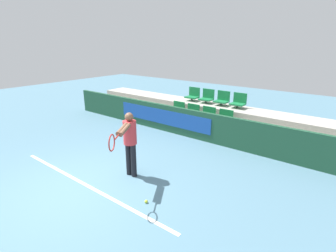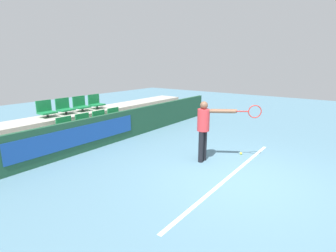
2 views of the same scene
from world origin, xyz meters
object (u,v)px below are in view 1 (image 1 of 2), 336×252
object	(u,v)px
stadium_chair_0	(177,110)
stadium_chair_4	(193,95)
stadium_chair_3	(225,119)
stadium_chair_6	(222,99)
stadium_chair_5	(207,97)
tennis_player	(129,139)
stadium_chair_1	(192,113)
tennis_ball	(146,201)
stadium_chair_2	(208,116)
stadium_chair_7	(239,102)

from	to	relation	value
stadium_chair_0	stadium_chair_4	bearing A→B (deg)	90.00
stadium_chair_3	stadium_chair_6	distance (m)	1.29
stadium_chair_5	tennis_player	distance (m)	4.96
stadium_chair_1	stadium_chair_6	distance (m)	1.29
stadium_chair_0	tennis_ball	xyz separation A→B (m)	(2.47, -4.42, -0.59)
stadium_chair_3	stadium_chair_4	bearing A→B (deg)	151.73
stadium_chair_3	tennis_player	distance (m)	3.90
stadium_chair_4	stadium_chair_5	world-z (taller)	same
stadium_chair_2	tennis_player	distance (m)	3.88
stadium_chair_3	stadium_chair_4	size ratio (longest dim) A/B	1.00
stadium_chair_3	stadium_chair_7	distance (m)	1.11
stadium_chair_0	tennis_player	distance (m)	4.14
stadium_chair_3	tennis_ball	size ratio (longest dim) A/B	7.92
stadium_chair_6	stadium_chair_7	world-z (taller)	same
stadium_chair_5	stadium_chair_1	bearing A→B (deg)	-90.00
stadium_chair_0	stadium_chair_6	xyz separation A→B (m)	(1.29, 1.04, 0.40)
stadium_chair_0	stadium_chair_7	world-z (taller)	stadium_chair_7
stadium_chair_7	tennis_player	bearing A→B (deg)	-95.49
stadium_chair_2	tennis_ball	bearing A→B (deg)	-74.98
stadium_chair_7	stadium_chair_4	bearing A→B (deg)	180.00
stadium_chair_2	stadium_chair_7	size ratio (longest dim) A/B	1.00
stadium_chair_1	stadium_chair_3	distance (m)	1.29
stadium_chair_3	tennis_ball	world-z (taller)	stadium_chair_3
stadium_chair_4	stadium_chair_6	size ratio (longest dim) A/B	1.00
tennis_ball	stadium_chair_4	bearing A→B (deg)	114.38
stadium_chair_1	stadium_chair_7	bearing A→B (deg)	38.89
stadium_chair_7	tennis_ball	bearing A→B (deg)	-84.33
stadium_chair_7	tennis_player	distance (m)	4.92
stadium_chair_5	stadium_chair_0	bearing A→B (deg)	-121.80
stadium_chair_0	stadium_chair_3	world-z (taller)	same
stadium_chair_7	stadium_chair_6	bearing A→B (deg)	180.00
stadium_chair_2	stadium_chair_1	bearing A→B (deg)	180.00
stadium_chair_0	tennis_player	bearing A→B (deg)	-69.25
stadium_chair_3	stadium_chair_4	xyz separation A→B (m)	(-1.93, 1.04, 0.40)
stadium_chair_2	stadium_chair_6	distance (m)	1.11
stadium_chair_0	stadium_chair_1	distance (m)	0.64
stadium_chair_7	tennis_player	xyz separation A→B (m)	(-0.47, -4.90, -0.07)
stadium_chair_1	stadium_chair_3	bearing A→B (deg)	0.00
stadium_chair_1	stadium_chair_3	world-z (taller)	same
stadium_chair_4	stadium_chair_7	size ratio (longest dim) A/B	1.00
tennis_player	stadium_chair_2	bearing A→B (deg)	61.15
stadium_chair_3	stadium_chair_6	size ratio (longest dim) A/B	1.00
stadium_chair_2	stadium_chair_4	size ratio (longest dim) A/B	1.00
tennis_ball	stadium_chair_1	bearing A→B (deg)	112.50
stadium_chair_5	tennis_ball	xyz separation A→B (m)	(1.83, -5.46, -0.99)
tennis_ball	stadium_chair_3	bearing A→B (deg)	96.99
stadium_chair_5	tennis_player	xyz separation A→B (m)	(0.82, -4.90, -0.07)
stadium_chair_2	stadium_chair_0	bearing A→B (deg)	180.00
stadium_chair_1	stadium_chair_5	size ratio (longest dim) A/B	1.00
stadium_chair_0	stadium_chair_3	xyz separation A→B (m)	(1.93, 0.00, 0.00)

